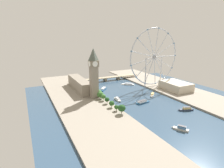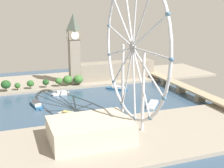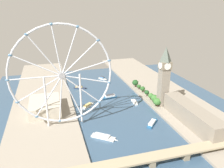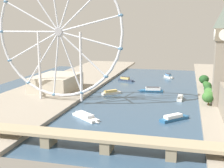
{
  "view_description": "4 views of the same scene",
  "coord_description": "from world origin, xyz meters",
  "views": [
    {
      "loc": [
        -186.37,
        -251.22,
        114.89
      ],
      "look_at": [
        -23.04,
        77.68,
        15.52
      ],
      "focal_mm": 29.3,
      "sensor_mm": 36.0,
      "label": 1
    },
    {
      "loc": [
        299.12,
        -36.77,
        101.34
      ],
      "look_at": [
        -14.07,
        78.33,
        14.33
      ],
      "focal_mm": 48.1,
      "sensor_mm": 36.0,
      "label": 2
    },
    {
      "loc": [
        87.22,
        327.8,
        149.14
      ],
      "look_at": [
        -13.28,
        -16.89,
        20.83
      ],
      "focal_mm": 35.99,
      "sensor_mm": 36.0,
      "label": 3
    },
    {
      "loc": [
        -44.09,
        325.93,
        73.41
      ],
      "look_at": [
        24.44,
        55.11,
        19.22
      ],
      "focal_mm": 48.04,
      "sensor_mm": 36.0,
      "label": 4
    }
  ],
  "objects": [
    {
      "name": "parliament_block",
      "position": [
        -83.13,
        110.01,
        14.67
      ],
      "size": [
        22.0,
        106.41,
        23.34
      ],
      "primitive_type": "cube",
      "color": "gray",
      "rests_on": "riverbank_left"
    },
    {
      "name": "riverside_hall",
      "position": [
        97.87,
        19.65,
        11.12
      ],
      "size": [
        42.45,
        60.12,
        16.23
      ],
      "primitive_type": "cube",
      "color": "#BCB29E",
      "rests_on": "riverbank_right"
    },
    {
      "name": "tour_boat_3",
      "position": [
        34.56,
        16.47,
        2.05
      ],
      "size": [
        21.51,
        19.99,
        4.89
      ],
      "rotation": [
        0.0,
        0.0,
        3.88
      ],
      "color": "beige",
      "rests_on": "ground_plane"
    },
    {
      "name": "riverbank_left",
      "position": [
        -101.7,
        0.0,
        1.5
      ],
      "size": [
        90.0,
        520.0,
        3.0
      ],
      "primitive_type": "cube",
      "color": "gray",
      "rests_on": "ground_plane"
    },
    {
      "name": "tour_boat_2",
      "position": [
        -18.7,
        -106.21,
        2.45
      ],
      "size": [
        14.93,
        19.85,
        6.19
      ],
      "rotation": [
        0.0,
        0.0,
        2.16
      ],
      "color": "beige",
      "rests_on": "ground_plane"
    },
    {
      "name": "ground_plane",
      "position": [
        0.0,
        0.0,
        0.0
      ],
      "size": [
        373.41,
        373.41,
        0.0
      ],
      "primitive_type": "plane",
      "color": "#334C66"
    },
    {
      "name": "tour_boat_5",
      "position": [
        35.41,
        -65.25,
        2.38
      ],
      "size": [
        25.53,
        12.18,
        6.04
      ],
      "rotation": [
        0.0,
        0.0,
        2.8
      ],
      "color": "#2D384C",
      "rests_on": "ground_plane"
    },
    {
      "name": "river_bridge",
      "position": [
        0.0,
        163.75,
        7.17
      ],
      "size": [
        185.41,
        13.71,
        9.29
      ],
      "color": "tan",
      "rests_on": "ground_plane"
    },
    {
      "name": "clock_tower",
      "position": [
        -73.68,
        48.8,
        49.5
      ],
      "size": [
        16.12,
        16.12,
        89.64
      ],
      "color": "gray",
      "rests_on": "riverbank_left"
    },
    {
      "name": "tree_row_embankment",
      "position": [
        -65.16,
        18.41,
        10.7
      ],
      "size": [
        14.09,
        99.22,
        13.88
      ],
      "color": "#513823",
      "rests_on": "riverbank_left"
    },
    {
      "name": "tour_boat_1",
      "position": [
        -6.48,
        -8.46,
        2.18
      ],
      "size": [
        30.07,
        11.45,
        5.21
      ],
      "rotation": [
        0.0,
        0.0,
        0.16
      ],
      "color": "#235684",
      "rests_on": "ground_plane"
    },
    {
      "name": "tour_boat_4",
      "position": [
        33.51,
        106.14,
        1.76
      ],
      "size": [
        29.66,
        24.64,
        4.21
      ],
      "rotation": [
        0.0,
        0.0,
        2.48
      ],
      "color": "white",
      "rests_on": "ground_plane"
    },
    {
      "name": "tour_boat_6",
      "position": [
        -38.72,
        23.38,
        1.94
      ],
      "size": [
        6.18,
        22.49,
        4.8
      ],
      "rotation": [
        0.0,
        0.0,
        4.65
      ],
      "color": "white",
      "rests_on": "ground_plane"
    },
    {
      "name": "riverbank_right",
      "position": [
        101.7,
        0.0,
        1.5
      ],
      "size": [
        90.0,
        520.0,
        3.0
      ],
      "primitive_type": "cube",
      "color": "gray",
      "rests_on": "ground_plane"
    },
    {
      "name": "tour_boat_0",
      "position": [
        -36.31,
        93.27,
        1.99
      ],
      "size": [
        24.06,
        24.37,
        4.86
      ],
      "rotation": [
        0.0,
        0.0,
        3.94
      ],
      "color": "#235684",
      "rests_on": "ground_plane"
    },
    {
      "name": "ferris_wheel",
      "position": [
        73.04,
        64.67,
        67.61
      ],
      "size": [
        124.75,
        3.2,
        126.99
      ],
      "color": "silver",
      "rests_on": "riverbank_right"
    }
  ]
}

